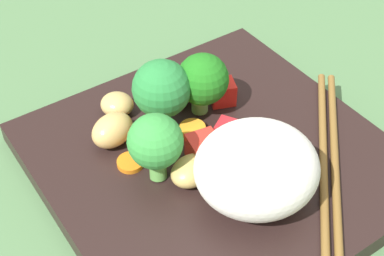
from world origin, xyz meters
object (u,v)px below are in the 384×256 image
at_px(broccoli_floret_1, 162,89).
at_px(chopstick_pair, 329,165).
at_px(square_plate, 215,161).
at_px(carrot_slice_0, 195,128).
at_px(rice_mound, 256,169).

xyz_separation_m(broccoli_floret_1, chopstick_pair, (-0.08, 0.13, -0.03)).
relative_size(square_plate, carrot_slice_0, 11.98).
xyz_separation_m(rice_mound, broccoli_floret_1, (0.01, -0.12, 0.00)).
bearing_deg(chopstick_pair, square_plate, 88.69).
relative_size(square_plate, rice_mound, 2.94).
relative_size(carrot_slice_0, chopstick_pair, 0.13).
xyz_separation_m(square_plate, broccoli_floret_1, (0.01, -0.06, 0.05)).
distance_m(rice_mound, broccoli_floret_1, 0.12).
bearing_deg(rice_mound, carrot_slice_0, -95.93).
distance_m(square_plate, broccoli_floret_1, 0.08).
bearing_deg(rice_mound, square_plate, -96.63).
bearing_deg(square_plate, carrot_slice_0, -94.71).
relative_size(rice_mound, broccoli_floret_1, 1.46).
relative_size(square_plate, chopstick_pair, 1.54).
height_order(rice_mound, carrot_slice_0, rice_mound).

